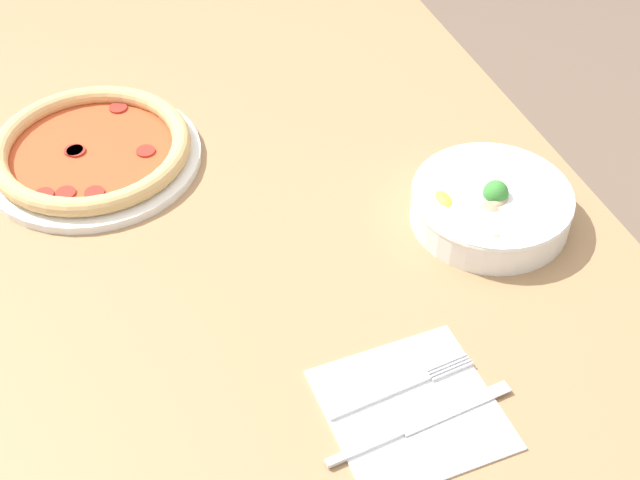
% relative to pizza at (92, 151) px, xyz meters
% --- Properties ---
extents(dining_table, '(1.29, 1.01, 0.73)m').
position_rel_pizza_xyz_m(dining_table, '(0.12, 0.11, -0.11)').
color(dining_table, '#99724C').
rests_on(dining_table, ground_plane).
extents(pizza, '(0.30, 0.30, 0.04)m').
position_rel_pizza_xyz_m(pizza, '(0.00, 0.00, 0.00)').
color(pizza, white).
rests_on(pizza, dining_table).
extents(bowl, '(0.21, 0.21, 0.07)m').
position_rel_pizza_xyz_m(bowl, '(0.30, 0.46, 0.01)').
color(bowl, white).
rests_on(bowl, dining_table).
extents(napkin, '(0.18, 0.18, 0.00)m').
position_rel_pizza_xyz_m(napkin, '(0.53, 0.24, -0.02)').
color(napkin, white).
rests_on(napkin, dining_table).
extents(fork, '(0.03, 0.17, 0.00)m').
position_rel_pizza_xyz_m(fork, '(0.50, 0.24, -0.01)').
color(fork, silver).
rests_on(fork, napkin).
extents(knife, '(0.03, 0.22, 0.01)m').
position_rel_pizza_xyz_m(knife, '(0.55, 0.23, -0.01)').
color(knife, silver).
rests_on(knife, napkin).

